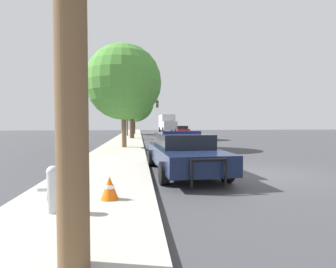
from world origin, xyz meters
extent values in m
plane|color=#3D3D42|center=(0.00, 0.00, 0.00)|extent=(110.00, 110.00, 0.00)
cube|color=#ADA89E|center=(-5.10, 0.00, 0.07)|extent=(3.00, 110.00, 0.13)
cube|color=#141E3D|center=(-2.43, 0.48, 0.61)|extent=(2.21, 5.27, 0.57)
cube|color=black|center=(-2.45, 0.74, 1.13)|extent=(1.79, 2.78, 0.46)
cylinder|color=black|center=(-1.40, -1.06, 0.33)|extent=(0.28, 0.67, 0.65)
cylinder|color=black|center=(-3.27, -1.17, 0.33)|extent=(0.28, 0.67, 0.65)
cylinder|color=black|center=(-1.59, 2.14, 0.33)|extent=(0.28, 0.67, 0.65)
cylinder|color=black|center=(-3.46, 2.03, 0.33)|extent=(0.28, 0.67, 0.65)
cylinder|color=black|center=(-1.84, -2.19, 0.52)|extent=(0.07, 0.07, 0.69)
cylinder|color=black|center=(-2.70, -2.24, 0.52)|extent=(0.07, 0.07, 0.69)
cylinder|color=black|center=(-2.27, -2.21, 0.83)|extent=(0.91, 0.12, 0.07)
cube|color=navy|center=(-2.45, 0.74, 1.40)|extent=(1.38, 0.28, 0.09)
cube|color=navy|center=(-1.47, 0.54, 0.64)|extent=(0.23, 3.71, 0.16)
cylinder|color=#B7BCC1|center=(-5.49, -3.57, 0.48)|extent=(0.21, 0.21, 0.70)
sphere|color=#B7BCC1|center=(-5.49, -3.57, 0.86)|extent=(0.22, 0.22, 0.22)
cylinder|color=#B7BCC1|center=(-5.67, -3.57, 0.55)|extent=(0.15, 0.09, 0.09)
cylinder|color=#B7BCC1|center=(-5.31, -3.57, 0.55)|extent=(0.15, 0.09, 0.09)
cylinder|color=#424247|center=(-5.33, 24.69, 2.43)|extent=(0.16, 0.16, 4.59)
cylinder|color=#424247|center=(-3.46, 24.69, 4.57)|extent=(3.75, 0.11, 0.11)
cube|color=black|center=(-1.58, 24.69, 4.12)|extent=(0.30, 0.24, 0.90)
sphere|color=red|center=(-1.58, 24.56, 4.42)|extent=(0.20, 0.20, 0.20)
sphere|color=orange|center=(-1.58, 24.56, 4.12)|extent=(0.20, 0.20, 0.20)
sphere|color=green|center=(-1.58, 24.56, 3.82)|extent=(0.20, 0.20, 0.20)
cube|color=maroon|center=(2.02, 27.11, 0.65)|extent=(1.87, 4.03, 0.57)
cube|color=black|center=(2.03, 27.31, 1.13)|extent=(1.54, 2.12, 0.41)
cylinder|color=black|center=(2.77, 25.85, 0.36)|extent=(0.28, 0.73, 0.72)
cylinder|color=black|center=(1.13, 25.93, 0.36)|extent=(0.28, 0.73, 0.72)
cylinder|color=black|center=(2.90, 28.30, 0.36)|extent=(0.28, 0.73, 0.72)
cylinder|color=black|center=(1.26, 28.38, 0.36)|extent=(0.28, 0.73, 0.72)
cube|color=#B7B7BC|center=(1.61, 37.88, 1.24)|extent=(2.50, 2.30, 1.51)
cube|color=#B2B2B7|center=(1.44, 41.81, 1.89)|extent=(2.65, 5.76, 2.81)
cylinder|color=black|center=(2.78, 38.15, 0.48)|extent=(0.32, 0.98, 0.96)
cylinder|color=black|center=(0.42, 38.05, 0.48)|extent=(0.32, 0.98, 0.96)
cylinder|color=black|center=(2.57, 42.92, 0.48)|extent=(0.32, 0.98, 0.96)
cylinder|color=black|center=(0.22, 42.81, 0.48)|extent=(0.32, 0.98, 0.96)
cylinder|color=#4C3823|center=(-4.65, 19.44, 2.02)|extent=(0.47, 0.47, 3.77)
sphere|color=#5B9947|center=(-4.65, 19.44, 5.35)|extent=(5.27, 5.27, 5.27)
cylinder|color=#4C3823|center=(-4.58, 31.02, 1.66)|extent=(0.31, 0.31, 3.06)
sphere|color=#4C8E38|center=(-4.58, 31.02, 4.81)|extent=(5.90, 5.90, 5.90)
cylinder|color=brown|center=(-4.92, 9.12, 1.59)|extent=(0.32, 0.32, 2.92)
sphere|color=#4C8E38|center=(-4.92, 9.12, 4.41)|extent=(4.96, 4.96, 4.96)
cone|color=orange|center=(-4.58, -2.86, 0.37)|extent=(0.38, 0.38, 0.49)
cylinder|color=white|center=(-4.58, -2.86, 0.40)|extent=(0.21, 0.21, 0.07)
camera|label=1|loc=(-3.97, -8.40, 1.73)|focal=28.00mm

